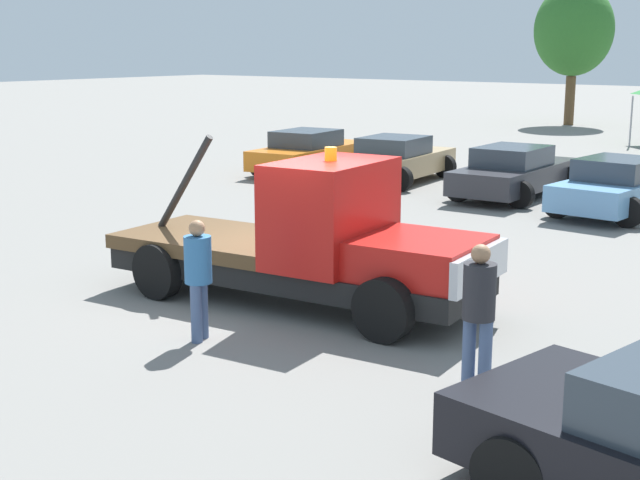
{
  "coord_description": "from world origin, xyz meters",
  "views": [
    {
      "loc": [
        8.31,
        -10.38,
        3.88
      ],
      "look_at": [
        0.5,
        0.0,
        1.05
      ],
      "focal_mm": 50.0,
      "sensor_mm": 36.0,
      "label": 1
    }
  ],
  "objects_px": {
    "person_at_hood": "(198,272)",
    "parked_car_tan": "(396,160)",
    "tow_truck": "(315,245)",
    "tree_left": "(574,30)",
    "parked_car_charcoal": "(514,172)",
    "parked_car_skyblue": "(620,187)",
    "person_near_truck": "(479,306)",
    "parked_car_orange": "(309,152)"
  },
  "relations": [
    {
      "from": "parked_car_skyblue",
      "to": "person_near_truck",
      "type": "bearing_deg",
      "value": -164.35
    },
    {
      "from": "parked_car_tan",
      "to": "parked_car_charcoal",
      "type": "relative_size",
      "value": 0.97
    },
    {
      "from": "person_near_truck",
      "to": "parked_car_skyblue",
      "type": "xyz_separation_m",
      "value": [
        -2.39,
        11.92,
        -0.34
      ]
    },
    {
      "from": "person_near_truck",
      "to": "tree_left",
      "type": "distance_m",
      "value": 37.04
    },
    {
      "from": "person_near_truck",
      "to": "parked_car_orange",
      "type": "height_order",
      "value": "person_near_truck"
    },
    {
      "from": "person_near_truck",
      "to": "parked_car_skyblue",
      "type": "distance_m",
      "value": 12.16
    },
    {
      "from": "person_near_truck",
      "to": "parked_car_charcoal",
      "type": "xyz_separation_m",
      "value": [
        -5.44,
        12.72,
        -0.34
      ]
    },
    {
      "from": "person_near_truck",
      "to": "parked_car_charcoal",
      "type": "bearing_deg",
      "value": -157.44
    },
    {
      "from": "parked_car_charcoal",
      "to": "tree_left",
      "type": "distance_m",
      "value": 23.4
    },
    {
      "from": "parked_car_skyblue",
      "to": "tree_left",
      "type": "height_order",
      "value": "tree_left"
    },
    {
      "from": "person_near_truck",
      "to": "parked_car_skyblue",
      "type": "height_order",
      "value": "person_near_truck"
    },
    {
      "from": "tow_truck",
      "to": "tree_left",
      "type": "bearing_deg",
      "value": 100.21
    },
    {
      "from": "parked_car_charcoal",
      "to": "tree_left",
      "type": "xyz_separation_m",
      "value": [
        -7.19,
        21.9,
        3.99
      ]
    },
    {
      "from": "person_near_truck",
      "to": "parked_car_tan",
      "type": "distance_m",
      "value": 15.99
    },
    {
      "from": "person_near_truck",
      "to": "parked_car_skyblue",
      "type": "bearing_deg",
      "value": -169.27
    },
    {
      "from": "person_near_truck",
      "to": "tree_left",
      "type": "height_order",
      "value": "tree_left"
    },
    {
      "from": "parked_car_tan",
      "to": "tow_truck",
      "type": "bearing_deg",
      "value": -159.52
    },
    {
      "from": "person_at_hood",
      "to": "parked_car_charcoal",
      "type": "xyz_separation_m",
      "value": [
        -1.67,
        13.43,
        -0.3
      ]
    },
    {
      "from": "person_near_truck",
      "to": "tree_left",
      "type": "xyz_separation_m",
      "value": [
        -12.63,
        34.62,
        3.66
      ]
    },
    {
      "from": "parked_car_tan",
      "to": "person_near_truck",
      "type": "bearing_deg",
      "value": -150.67
    },
    {
      "from": "parked_car_orange",
      "to": "parked_car_charcoal",
      "type": "height_order",
      "value": "same"
    },
    {
      "from": "tow_truck",
      "to": "parked_car_skyblue",
      "type": "height_order",
      "value": "tow_truck"
    },
    {
      "from": "person_at_hood",
      "to": "parked_car_skyblue",
      "type": "distance_m",
      "value": 12.7
    },
    {
      "from": "parked_car_charcoal",
      "to": "tow_truck",
      "type": "bearing_deg",
      "value": -171.88
    },
    {
      "from": "tree_left",
      "to": "parked_car_tan",
      "type": "bearing_deg",
      "value": -81.17
    },
    {
      "from": "person_at_hood",
      "to": "parked_car_orange",
      "type": "distance_m",
      "value": 16.33
    },
    {
      "from": "person_at_hood",
      "to": "parked_car_tan",
      "type": "bearing_deg",
      "value": 91.75
    },
    {
      "from": "tow_truck",
      "to": "parked_car_skyblue",
      "type": "relative_size",
      "value": 1.37
    },
    {
      "from": "tow_truck",
      "to": "parked_car_skyblue",
      "type": "bearing_deg",
      "value": 78.62
    },
    {
      "from": "parked_car_tan",
      "to": "tree_left",
      "type": "bearing_deg",
      "value": 2.66
    },
    {
      "from": "parked_car_charcoal",
      "to": "parked_car_skyblue",
      "type": "height_order",
      "value": "same"
    },
    {
      "from": "parked_car_charcoal",
      "to": "parked_car_skyblue",
      "type": "distance_m",
      "value": 3.16
    },
    {
      "from": "parked_car_skyblue",
      "to": "tree_left",
      "type": "distance_m",
      "value": 25.23
    },
    {
      "from": "person_near_truck",
      "to": "parked_car_tan",
      "type": "bearing_deg",
      "value": -145.1
    },
    {
      "from": "parked_car_orange",
      "to": "parked_car_tan",
      "type": "bearing_deg",
      "value": -97.14
    },
    {
      "from": "parked_car_orange",
      "to": "tow_truck",
      "type": "bearing_deg",
      "value": -148.06
    },
    {
      "from": "tow_truck",
      "to": "parked_car_orange",
      "type": "height_order",
      "value": "tow_truck"
    },
    {
      "from": "person_at_hood",
      "to": "parked_car_orange",
      "type": "height_order",
      "value": "person_at_hood"
    },
    {
      "from": "tow_truck",
      "to": "tree_left",
      "type": "distance_m",
      "value": 34.53
    },
    {
      "from": "tow_truck",
      "to": "parked_car_tan",
      "type": "relative_size",
      "value": 1.33
    },
    {
      "from": "parked_car_orange",
      "to": "tree_left",
      "type": "distance_m",
      "value": 21.91
    },
    {
      "from": "parked_car_orange",
      "to": "parked_car_skyblue",
      "type": "xyz_separation_m",
      "value": [
        10.13,
        -1.16,
        -0.0
      ]
    }
  ]
}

